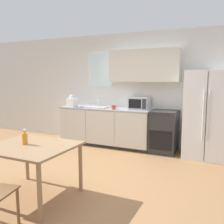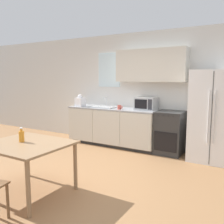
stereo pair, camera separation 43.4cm
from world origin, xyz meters
name	(u,v)px [view 1 (the left image)]	position (x,y,z in m)	size (l,w,h in m)	color
ground_plane	(79,179)	(0.00, 0.00, 0.00)	(12.00, 12.00, 0.00)	#9E7047
wall_back	(133,86)	(0.05, 2.39, 1.45)	(12.00, 0.38, 2.70)	silver
kitchen_counter	(106,126)	(-0.53, 2.06, 0.46)	(2.28, 0.67, 0.92)	#333333
oven_range	(164,131)	(0.89, 2.09, 0.46)	(0.57, 0.62, 0.93)	#2D2D2D
refrigerator	(207,115)	(1.77, 2.05, 0.90)	(0.88, 0.73, 1.79)	white
kitchen_sink	(95,107)	(-0.83, 2.07, 0.93)	(0.68, 0.44, 0.24)	#B7BABC
microwave	(140,103)	(0.29, 2.17, 1.06)	(0.46, 0.38, 0.29)	#B7BABC
coffee_mug	(113,107)	(-0.25, 1.89, 0.97)	(0.11, 0.08, 0.10)	#BF4C3F
grocery_bag_0	(72,102)	(-1.39, 1.89, 1.05)	(0.24, 0.21, 0.31)	white
dining_table	(31,152)	(-0.26, -0.79, 0.64)	(1.14, 0.99, 0.74)	#997551
drink_bottle	(25,138)	(-0.37, -0.78, 0.82)	(0.08, 0.08, 0.21)	orange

